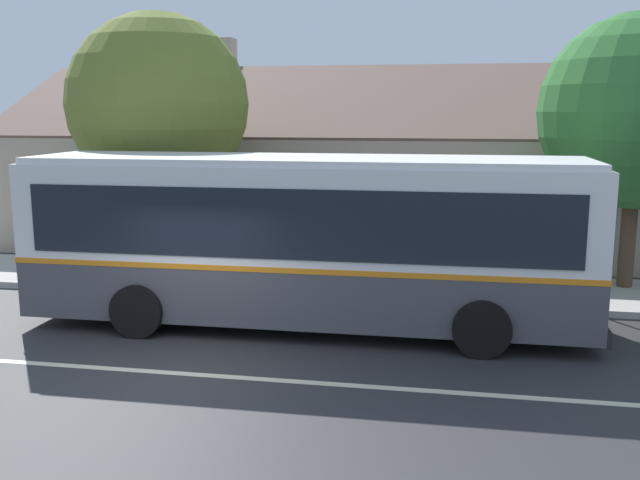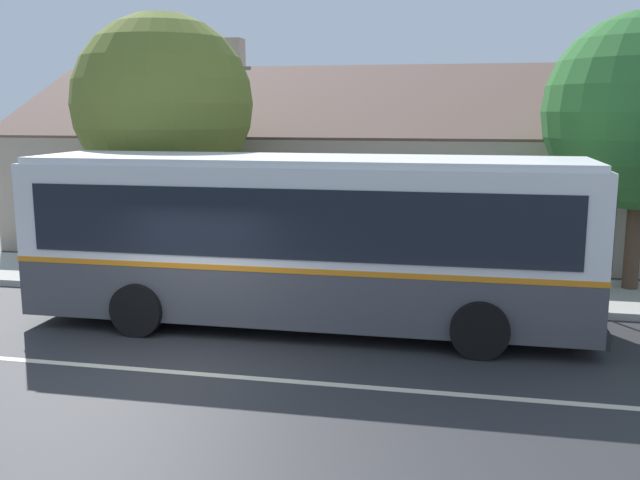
% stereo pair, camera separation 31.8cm
% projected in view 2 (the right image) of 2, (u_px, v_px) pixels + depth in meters
% --- Properties ---
extents(ground_plane, '(300.00, 300.00, 0.00)m').
position_uv_depth(ground_plane, '(166.00, 372.00, 11.47)').
color(ground_plane, '#2D2D30').
extents(sidewalk_far, '(60.00, 3.00, 0.15)m').
position_uv_depth(sidewalk_far, '(268.00, 281.00, 17.23)').
color(sidewalk_far, '#ADAAA3').
rests_on(sidewalk_far, ground).
extents(lane_divider_stripe, '(60.00, 0.16, 0.01)m').
position_uv_depth(lane_divider_stripe, '(166.00, 371.00, 11.47)').
color(lane_divider_stripe, beige).
rests_on(lane_divider_stripe, ground).
extents(community_building, '(24.47, 10.23, 6.62)m').
position_uv_depth(community_building, '(415.00, 182.00, 23.51)').
color(community_building, tan).
rests_on(community_building, ground).
extents(transit_bus, '(10.73, 2.82, 3.29)m').
position_uv_depth(transit_bus, '(306.00, 237.00, 13.61)').
color(transit_bus, '#47474C').
rests_on(transit_bus, ground).
extents(bench_by_building, '(1.60, 0.51, 0.94)m').
position_uv_depth(bench_by_building, '(135.00, 256.00, 17.74)').
color(bench_by_building, brown).
rests_on(bench_by_building, sidewalk_far).
extents(street_tree_secondary, '(4.40, 4.40, 6.50)m').
position_uv_depth(street_tree_secondary, '(163.00, 104.00, 17.45)').
color(street_tree_secondary, '#4C3828').
rests_on(street_tree_secondary, ground).
extents(bus_stop_sign, '(0.36, 0.07, 2.40)m').
position_uv_depth(bus_stop_sign, '(591.00, 235.00, 14.54)').
color(bus_stop_sign, gray).
rests_on(bus_stop_sign, sidewalk_far).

